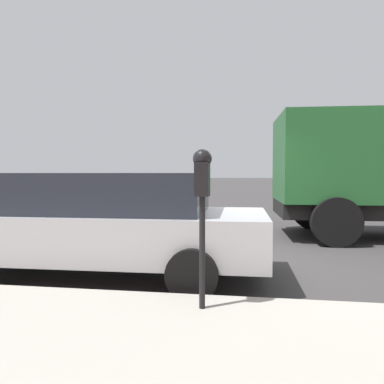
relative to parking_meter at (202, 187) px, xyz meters
The scene contains 3 objects.
ground_plane 2.97m from the parking_meter, ahead, with size 220.00×220.00×0.00m, color #3D3A3A.
parking_meter is the anchor object (origin of this frame).
car_silver 2.42m from the parking_meter, 46.93° to the left, with size 2.17×5.03×1.54m.
Camera 1 is at (-6.31, -0.37, 1.54)m, focal length 35.00 mm.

